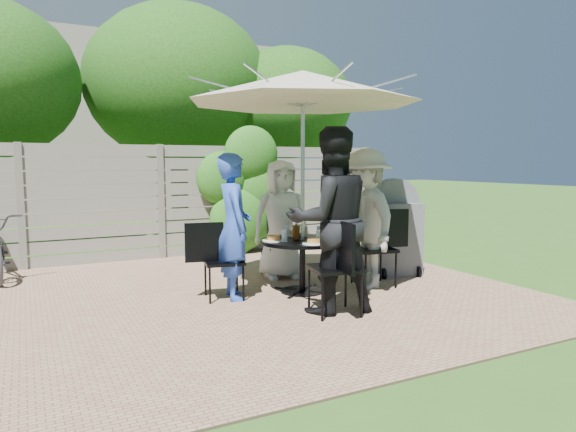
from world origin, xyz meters
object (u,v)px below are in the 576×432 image
glass_back (287,231)px  bbq_grill (394,232)px  glass_right (319,232)px  syrup_jug (296,232)px  person_back (281,220)px  plate_front (314,242)px  plate_extra (326,240)px  glass_left (284,236)px  plate_back (293,233)px  chair_front (335,287)px  chair_back (278,258)px  coffee_cup (304,232)px  plate_right (330,236)px  person_front (331,221)px  chair_right (375,264)px  umbrella (303,87)px  patio_table (302,256)px  person_left (234,227)px  plate_left (273,239)px  chair_left (223,277)px  glass_front (319,236)px  person_right (366,219)px

glass_back → bbq_grill: size_ratio=0.10×
glass_right → syrup_jug: (-0.32, -0.01, 0.01)m
person_back → plate_front: bearing=-90.0°
person_back → plate_extra: person_back is taller
glass_left → glass_right: same height
person_back → plate_back: 0.49m
glass_left → chair_front: bearing=-81.9°
chair_back → coffee_cup: bearing=2.5°
chair_front → glass_left: chair_front is taller
plate_right → person_front: bearing=-122.1°
chair_right → glass_left: size_ratio=6.98×
person_front → plate_extra: person_front is taller
person_back → plate_front: (-0.18, -1.18, -0.12)m
umbrella → glass_right: size_ratio=21.90×
patio_table → person_left: bearing=171.4°
glass_back → glass_left: (-0.21, -0.34, 0.00)m
patio_table → glass_back: size_ratio=8.07×
person_back → chair_right: 1.37m
chair_front → plate_back: chair_front is taller
plate_back → plate_left: (-0.41, -0.30, 0.00)m
plate_left → bbq_grill: (1.95, 0.24, -0.06)m
plate_front → coffee_cup: 0.59m
glass_right → chair_back: bearing=98.3°
plate_right → umbrella: bearing=171.4°
plate_back → plate_extra: (0.08, -0.68, 0.00)m
patio_table → glass_left: (-0.27, -0.06, 0.27)m
patio_table → chair_back: chair_back is taller
person_left → person_front: bearing=-135.0°
person_front → coffee_cup: bearing=-95.4°
chair_front → syrup_jug: bearing=6.0°
glass_left → plate_left: bearing=125.1°
chair_back → bbq_grill: size_ratio=0.62×
plate_extra → chair_back: bearing=89.5°
chair_left → chair_front: (0.81, -1.10, 0.03)m
chair_right → plate_right: size_ratio=3.76×
chair_left → person_front: bearing=-38.6°
umbrella → glass_front: size_ratio=21.90×
chair_front → bbq_grill: bbq_grill is taller
person_back → person_front: bearing=-90.0°
chair_back → glass_front: size_ratio=5.96×
plate_front → plate_extra: (0.19, 0.03, 0.00)m
glass_left → person_back: bearing=65.9°
person_right → patio_table: bearing=-90.0°
chair_front → person_left: bearing=43.3°
person_front → plate_extra: bearing=-108.8°
person_left → plate_left: size_ratio=6.41×
chair_left → plate_left: bearing=2.1°
person_back → plate_left: bearing=-113.4°
person_front → plate_right: bearing=-113.4°
chair_right → person_right: 0.59m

